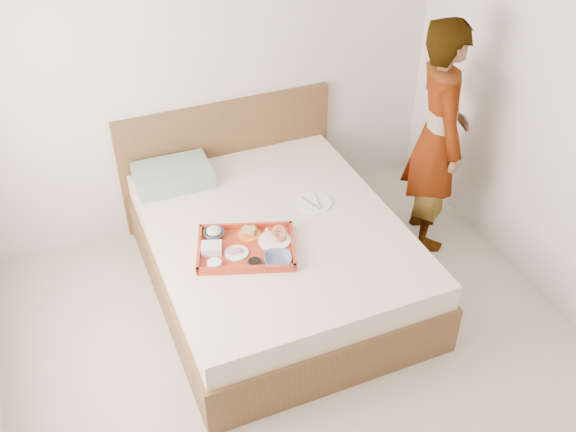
# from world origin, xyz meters

# --- Properties ---
(ground) EXTENTS (3.50, 4.00, 0.01)m
(ground) POSITION_xyz_m (0.00, 0.00, 0.00)
(ground) COLOR #BEB5A1
(ground) RESTS_ON ground
(wall_back) EXTENTS (3.50, 0.01, 2.60)m
(wall_back) POSITION_xyz_m (0.00, 2.00, 1.30)
(wall_back) COLOR silver
(wall_back) RESTS_ON ground
(bed) EXTENTS (1.65, 2.00, 0.53)m
(bed) POSITION_xyz_m (0.09, 1.00, 0.27)
(bed) COLOR brown
(bed) RESTS_ON ground
(headboard) EXTENTS (1.65, 0.06, 0.95)m
(headboard) POSITION_xyz_m (0.09, 1.97, 0.47)
(headboard) COLOR brown
(headboard) RESTS_ON ground
(pillow) EXTENTS (0.54, 0.37, 0.13)m
(pillow) POSITION_xyz_m (-0.40, 1.73, 0.59)
(pillow) COLOR #8CA685
(pillow) RESTS_ON bed
(tray) EXTENTS (0.70, 0.61, 0.05)m
(tray) POSITION_xyz_m (-0.18, 0.82, 0.56)
(tray) COLOR #B9411B
(tray) RESTS_ON bed
(prawn_plate) EXTENTS (0.26, 0.26, 0.01)m
(prawn_plate) POSITION_xyz_m (0.01, 0.82, 0.55)
(prawn_plate) COLOR white
(prawn_plate) RESTS_ON tray
(navy_bowl_big) EXTENTS (0.21, 0.21, 0.04)m
(navy_bowl_big) POSITION_xyz_m (-0.05, 0.63, 0.57)
(navy_bowl_big) COLOR #18294A
(navy_bowl_big) RESTS_ON tray
(sauce_dish) EXTENTS (0.11, 0.11, 0.03)m
(sauce_dish) POSITION_xyz_m (-0.18, 0.65, 0.56)
(sauce_dish) COLOR black
(sauce_dish) RESTS_ON tray
(meat_plate) EXTENTS (0.19, 0.19, 0.01)m
(meat_plate) POSITION_xyz_m (-0.25, 0.80, 0.55)
(meat_plate) COLOR white
(meat_plate) RESTS_ON tray
(bread_plate) EXTENTS (0.18, 0.18, 0.01)m
(bread_plate) POSITION_xyz_m (-0.11, 0.94, 0.55)
(bread_plate) COLOR orange
(bread_plate) RESTS_ON tray
(salad_bowl) EXTENTS (0.17, 0.17, 0.04)m
(salad_bowl) POSITION_xyz_m (-0.32, 1.01, 0.57)
(salad_bowl) COLOR #18294A
(salad_bowl) RESTS_ON tray
(plastic_tub) EXTENTS (0.15, 0.14, 0.05)m
(plastic_tub) POSITION_xyz_m (-0.38, 0.87, 0.57)
(plastic_tub) COLOR silver
(plastic_tub) RESTS_ON tray
(cheese_round) EXTENTS (0.11, 0.11, 0.03)m
(cheese_round) POSITION_xyz_m (-0.41, 0.74, 0.56)
(cheese_round) COLOR white
(cheese_round) RESTS_ON tray
(dinner_plate) EXTENTS (0.24, 0.24, 0.01)m
(dinner_plate) POSITION_xyz_m (0.42, 1.10, 0.54)
(dinner_plate) COLOR white
(dinner_plate) RESTS_ON bed
(person) EXTENTS (0.58, 0.72, 1.70)m
(person) POSITION_xyz_m (1.34, 1.08, 0.85)
(person) COLOR white
(person) RESTS_ON ground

